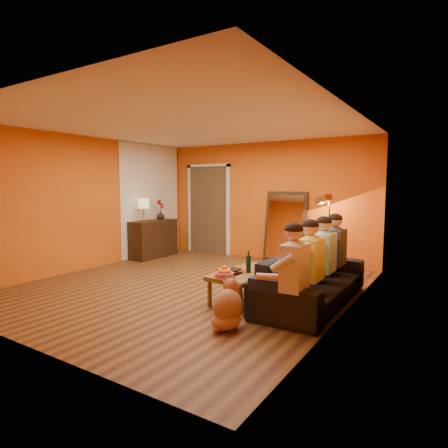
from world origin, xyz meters
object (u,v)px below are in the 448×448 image
Objects in this scene: sideboard at (154,239)px; sofa at (312,279)px; floor_lamp at (329,234)px; person_far_left at (295,276)px; mirror_frame at (285,227)px; coffee_table at (247,286)px; person_mid_left at (311,267)px; person_far_right at (335,254)px; dog at (228,303)px; table_lamp at (144,210)px; laptop at (269,268)px; person_mid_right at (324,260)px; vase at (161,215)px; wine_bottle at (248,262)px; tumbler at (258,267)px.

sofa is at bearing -17.49° from sideboard.
person_far_left is at bearing -57.75° from floor_lamp.
sideboard is at bearing -158.84° from mirror_frame.
person_mid_left is (0.97, -0.07, 0.40)m from coffee_table.
floor_lamp is (-0.39, 2.02, 0.38)m from sofa.
dog is at bearing -106.77° from person_far_right.
floor_lamp is (3.85, 0.98, -0.39)m from table_lamp.
laptop is (3.58, -1.07, -0.67)m from table_lamp.
laptop is at bearing -170.68° from person_mid_right.
mirror_frame reaches higher than floor_lamp.
dog is 2.95× the size of vase.
table_lamp is at bearing -90.00° from sideboard.
table_lamp is at bearing 157.01° from wine_bottle.
vase is at bearing -151.17° from floor_lamp.
floor_lamp is at bearing -20.64° from mirror_frame.
floor_lamp is 1.18× the size of person_mid_right.
sofa is 1.52m from dog.
vase is at bearing 69.49° from sofa.
floor_lamp reaches higher than person_far_right.
tumbler is (3.52, -1.60, 0.04)m from sideboard.
wine_bottle is at bearing -150.01° from person_mid_right.
sofa is at bearing -20.51° from vase.
person_far_left is 1.65m from person_far_right.
coffee_table is at bearing -22.58° from table_lamp.
vase is at bearing 138.98° from laptop.
tumbler is (-0.33, -2.28, -0.25)m from floor_lamp.
sofa reaches higher than dog.
wine_bottle is 0.44m from laptop.
dog is at bearing -122.48° from person_mid_left.
person_mid_left is at bearing -22.23° from sideboard.
person_mid_left reaches higher than sideboard.
sideboard is at bearing 155.64° from tumbler.
person_far_left is 1.26m from laptop.
wine_bottle reaches higher than tumbler.
person_mid_left reaches higher than dog.
person_mid_left is at bearing -163.89° from sofa.
wine_bottle is 1.06× the size of laptop.
wine_bottle is at bearing 105.15° from dog.
tumbler is 0.36× the size of laptop.
person_mid_right is 4.63m from vase.
sofa is 21.85× the size of tumbler.
coffee_table is 1.22m from person_far_left.
laptop is 1.46× the size of vase.
person_far_right is at bearing 72.50° from dog.
floor_lamp reaches higher than laptop.
dog reaches higher than tumbler.
sofa is 4.57m from vase.
table_lamp reaches higher than coffee_table.
mirror_frame is 7.59× the size of vase.
tumbler is 0.53× the size of vase.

